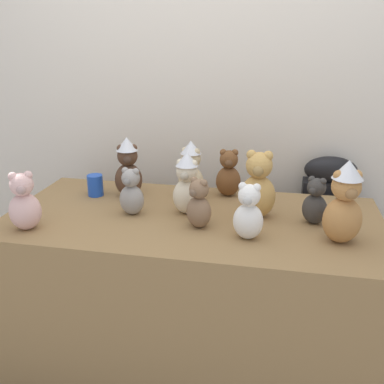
% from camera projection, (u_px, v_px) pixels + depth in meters
% --- Properties ---
extents(wall_back, '(7.00, 0.08, 2.60)m').
position_uv_depth(wall_back, '(215.00, 86.00, 2.46)').
color(wall_back, silver).
rests_on(wall_back, ground_plane).
extents(display_table, '(1.73, 0.83, 0.78)m').
position_uv_depth(display_table, '(192.00, 289.00, 2.16)').
color(display_table, olive).
rests_on(display_table, ground_plane).
extents(instrument_case, '(0.28, 0.12, 0.96)m').
position_uv_depth(instrument_case, '(323.00, 237.00, 2.50)').
color(instrument_case, black).
rests_on(instrument_case, ground_plane).
extents(teddy_bear_cocoa, '(0.17, 0.16, 0.31)m').
position_uv_depth(teddy_bear_cocoa, '(128.00, 168.00, 2.23)').
color(teddy_bear_cocoa, '#4C3323').
rests_on(teddy_bear_cocoa, display_table).
extents(teddy_bear_cream, '(0.14, 0.12, 0.30)m').
position_uv_depth(teddy_bear_cream, '(187.00, 184.00, 2.01)').
color(teddy_bear_cream, beige).
rests_on(teddy_bear_cream, display_table).
extents(teddy_bear_honey, '(0.16, 0.15, 0.31)m').
position_uv_depth(teddy_bear_honey, '(258.00, 187.00, 1.97)').
color(teddy_bear_honey, tan).
rests_on(teddy_bear_honey, display_table).
extents(teddy_bear_chestnut, '(0.14, 0.12, 0.25)m').
position_uv_depth(teddy_bear_chestnut, '(228.00, 174.00, 2.25)').
color(teddy_bear_chestnut, brown).
rests_on(teddy_bear_chestnut, display_table).
extents(teddy_bear_caramel, '(0.18, 0.17, 0.34)m').
position_uv_depth(teddy_bear_caramel, '(344.00, 203.00, 1.72)').
color(teddy_bear_caramel, '#B27A42').
rests_on(teddy_bear_caramel, display_table).
extents(teddy_bear_blush, '(0.17, 0.16, 0.26)m').
position_uv_depth(teddy_bear_blush, '(24.00, 203.00, 1.85)').
color(teddy_bear_blush, beige).
rests_on(teddy_bear_blush, display_table).
extents(teddy_bear_ash, '(0.13, 0.11, 0.23)m').
position_uv_depth(teddy_bear_ash, '(131.00, 193.00, 2.02)').
color(teddy_bear_ash, gray).
rests_on(teddy_bear_ash, display_table).
extents(teddy_bear_charcoal, '(0.14, 0.13, 0.22)m').
position_uv_depth(teddy_bear_charcoal, '(315.00, 202.00, 1.92)').
color(teddy_bear_charcoal, '#383533').
rests_on(teddy_bear_charcoal, display_table).
extents(teddy_bear_snow, '(0.13, 0.12, 0.24)m').
position_uv_depth(teddy_bear_snow, '(248.00, 213.00, 1.77)').
color(teddy_bear_snow, white).
rests_on(teddy_bear_snow, display_table).
extents(teddy_bear_sand, '(0.16, 0.15, 0.30)m').
position_uv_depth(teddy_bear_sand, '(191.00, 170.00, 2.21)').
color(teddy_bear_sand, '#CCB78E').
rests_on(teddy_bear_sand, display_table).
extents(teddy_bear_mocha, '(0.15, 0.14, 0.22)m').
position_uv_depth(teddy_bear_mocha, '(199.00, 205.00, 1.88)').
color(teddy_bear_mocha, '#7F6047').
rests_on(teddy_bear_mocha, display_table).
extents(party_cup_blue, '(0.08, 0.08, 0.11)m').
position_uv_depth(party_cup_blue, '(95.00, 185.00, 2.27)').
color(party_cup_blue, blue).
rests_on(party_cup_blue, display_table).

